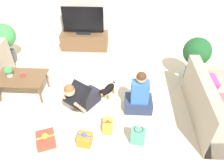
% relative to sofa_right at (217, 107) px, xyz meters
% --- Properties ---
extents(ground_plane, '(16.00, 16.00, 0.00)m').
position_rel_sofa_right_xyz_m(ground_plane, '(-2.38, 0.19, -0.29)').
color(ground_plane, beige).
extents(sofa_right, '(0.94, 1.78, 0.84)m').
position_rel_sofa_right_xyz_m(sofa_right, '(0.00, 0.00, 0.00)').
color(sofa_right, tan).
rests_on(sofa_right, ground_plane).
extents(coffee_table, '(0.99, 0.63, 0.45)m').
position_rel_sofa_right_xyz_m(coffee_table, '(-3.77, 0.52, 0.11)').
color(coffee_table, brown).
rests_on(coffee_table, ground_plane).
extents(tv_console, '(1.28, 0.46, 0.46)m').
position_rel_sofa_right_xyz_m(tv_console, '(-2.78, 2.52, -0.06)').
color(tv_console, brown).
rests_on(tv_console, ground_plane).
extents(tv, '(1.07, 0.20, 0.72)m').
position_rel_sofa_right_xyz_m(tv, '(-2.78, 2.52, 0.49)').
color(tv, black).
rests_on(tv, tv_console).
extents(potted_plant_corner_left, '(0.58, 0.58, 0.99)m').
position_rel_sofa_right_xyz_m(potted_plant_corner_left, '(-4.61, 1.77, 0.34)').
color(potted_plant_corner_left, '#4C4C51').
rests_on(potted_plant_corner_left, ground_plane).
extents(potted_plant_corner_right, '(0.60, 0.60, 1.01)m').
position_rel_sofa_right_xyz_m(potted_plant_corner_right, '(-0.14, 1.24, 0.36)').
color(potted_plant_corner_right, '#336B84').
rests_on(potted_plant_corner_right, ground_plane).
extents(person_kneeling, '(0.67, 0.78, 0.76)m').
position_rel_sofa_right_xyz_m(person_kneeling, '(-2.49, 0.13, 0.04)').
color(person_kneeling, '#23232D').
rests_on(person_kneeling, ground_plane).
extents(person_sitting, '(0.52, 0.47, 0.91)m').
position_rel_sofa_right_xyz_m(person_sitting, '(-1.39, 0.17, 0.04)').
color(person_sitting, '#283351').
rests_on(person_sitting, ground_plane).
extents(dog, '(0.32, 0.47, 0.30)m').
position_rel_sofa_right_xyz_m(dog, '(-2.01, 0.50, -0.10)').
color(dog, black).
rests_on(dog, ground_plane).
extents(gift_box_a, '(0.25, 0.24, 0.26)m').
position_rel_sofa_right_xyz_m(gift_box_a, '(-2.31, -0.68, -0.19)').
color(gift_box_a, orange).
rests_on(gift_box_a, ground_plane).
extents(gift_box_b, '(0.41, 0.44, 0.21)m').
position_rel_sofa_right_xyz_m(gift_box_b, '(-2.98, -0.69, -0.22)').
color(gift_box_b, red).
rests_on(gift_box_b, ground_plane).
extents(gift_box_c, '(0.17, 0.26, 0.24)m').
position_rel_sofa_right_xyz_m(gift_box_c, '(-1.95, -0.37, -0.20)').
color(gift_box_c, yellow).
rests_on(gift_box_c, ground_plane).
extents(gift_bag_a, '(0.24, 0.17, 0.36)m').
position_rel_sofa_right_xyz_m(gift_bag_a, '(-1.44, -0.62, -0.12)').
color(gift_bag_a, '#4CA384').
rests_on(gift_bag_a, ground_plane).
extents(mug, '(0.12, 0.08, 0.09)m').
position_rel_sofa_right_xyz_m(mug, '(-3.72, 0.52, 0.20)').
color(mug, '#B23D38').
rests_on(mug, coffee_table).
extents(tabletop_plant, '(0.17, 0.17, 0.22)m').
position_rel_sofa_right_xyz_m(tabletop_plant, '(-3.98, 0.53, 0.28)').
color(tabletop_plant, beige).
rests_on(tabletop_plant, coffee_table).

